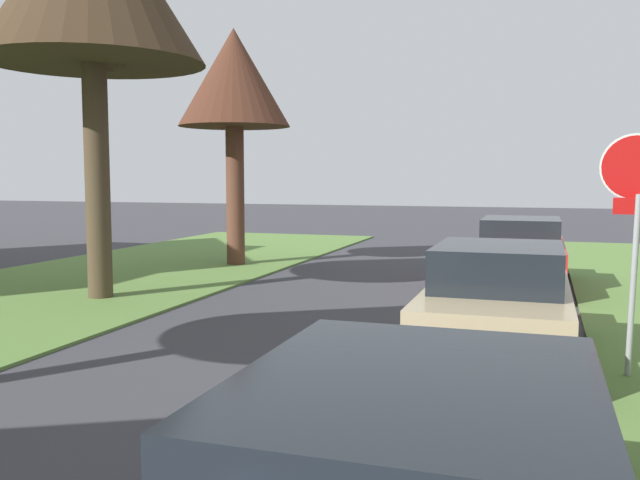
{
  "coord_description": "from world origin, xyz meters",
  "views": [
    {
      "loc": [
        2.9,
        3.06,
        2.47
      ],
      "look_at": [
        -0.04,
        12.08,
        1.59
      ],
      "focal_mm": 38.32,
      "sensor_mm": 36.0,
      "label": 1
    }
  ],
  "objects_px": {
    "parked_sedan_tan": "(498,306)",
    "parked_sedan_red": "(521,256)",
    "stop_sign_far": "(635,202)",
    "street_tree_left_far": "(234,82)"
  },
  "relations": [
    {
      "from": "stop_sign_far",
      "to": "parked_sedan_tan",
      "type": "bearing_deg",
      "value": 162.84
    },
    {
      "from": "stop_sign_far",
      "to": "parked_sedan_red",
      "type": "bearing_deg",
      "value": 102.44
    },
    {
      "from": "street_tree_left_far",
      "to": "parked_sedan_red",
      "type": "xyz_separation_m",
      "value": [
        7.64,
        -1.61,
        -4.3
      ]
    },
    {
      "from": "stop_sign_far",
      "to": "parked_sedan_red",
      "type": "height_order",
      "value": "stop_sign_far"
    },
    {
      "from": "street_tree_left_far",
      "to": "parked_sedan_tan",
      "type": "xyz_separation_m",
      "value": [
        7.54,
        -7.79,
        -4.3
      ]
    },
    {
      "from": "parked_sedan_tan",
      "to": "parked_sedan_red",
      "type": "distance_m",
      "value": 6.19
    },
    {
      "from": "parked_sedan_tan",
      "to": "parked_sedan_red",
      "type": "height_order",
      "value": "same"
    },
    {
      "from": "street_tree_left_far",
      "to": "parked_sedan_tan",
      "type": "height_order",
      "value": "street_tree_left_far"
    },
    {
      "from": "street_tree_left_far",
      "to": "parked_sedan_tan",
      "type": "distance_m",
      "value": 11.66
    },
    {
      "from": "stop_sign_far",
      "to": "street_tree_left_far",
      "type": "xyz_separation_m",
      "value": [
        -9.11,
        8.28,
        2.86
      ]
    }
  ]
}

